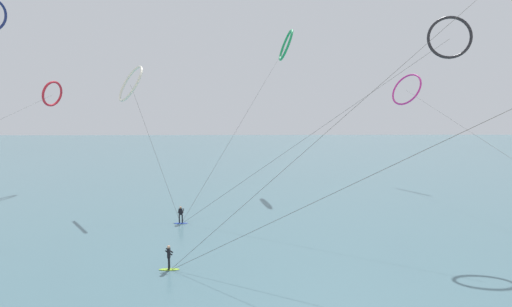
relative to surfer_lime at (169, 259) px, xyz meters
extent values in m
cube|color=#476B75|center=(5.92, 86.58, -0.78)|extent=(400.00, 200.00, 0.08)
ellipsoid|color=#8CC62D|center=(0.00, -0.01, -0.71)|extent=(1.40, 0.40, 0.06)
cylinder|color=black|center=(-0.01, 0.13, -0.28)|extent=(0.12, 0.12, 0.80)
cylinder|color=black|center=(0.01, -0.15, -0.28)|extent=(0.12, 0.12, 0.80)
cube|color=black|center=(0.00, -0.01, 0.43)|extent=(0.23, 0.34, 0.62)
sphere|color=tan|center=(0.00, -0.01, 0.85)|extent=(0.22, 0.22, 0.22)
cylinder|color=black|center=(-0.02, 0.33, 0.48)|extent=(0.51, 0.14, 0.39)
cylinder|color=black|center=(0.02, -0.11, 0.48)|extent=(0.51, 0.14, 0.39)
ellipsoid|color=#2647B7|center=(-1.14, 11.09, -0.71)|extent=(1.40, 0.40, 0.06)
cylinder|color=black|center=(-1.00, 11.09, -0.28)|extent=(0.12, 0.12, 0.80)
cylinder|color=black|center=(-1.28, 11.09, -0.28)|extent=(0.12, 0.12, 0.80)
cube|color=black|center=(-1.14, 11.09, 0.43)|extent=(0.32, 0.20, 0.62)
sphere|color=tan|center=(-1.14, 11.09, 0.85)|extent=(0.22, 0.22, 0.22)
cylinder|color=black|center=(-0.92, 11.21, 0.48)|extent=(0.10, 0.50, 0.39)
cylinder|color=black|center=(-1.36, 11.21, 0.48)|extent=(0.10, 0.50, 0.39)
cylinder|color=#3F3F3F|center=(11.51, 0.97, 9.20)|extent=(23.04, 1.99, 20.05)
cylinder|color=#3F3F3F|center=(9.72, -4.11, 5.13)|extent=(19.47, 8.22, 11.91)
torus|color=#CC288E|center=(30.55, 35.01, 13.84)|extent=(4.45, 5.87, 5.05)
cylinder|color=#3F3F3F|center=(30.00, 11.98, 6.44)|extent=(1.13, 46.06, 14.54)
torus|color=silver|center=(-8.02, 19.30, 13.34)|extent=(4.75, 5.24, 4.28)
cylinder|color=#3F3F3F|center=(-4.58, 15.20, 6.19)|extent=(6.91, 8.24, 14.03)
torus|color=#199351|center=(11.16, 32.88, 20.22)|extent=(2.53, 5.07, 4.70)
cylinder|color=#3F3F3F|center=(5.01, 21.98, 9.61)|extent=(12.32, 21.81, 20.88)
torus|color=black|center=(23.08, 8.72, 16.49)|extent=(3.84, 1.31, 3.79)
cylinder|color=#3F3F3F|center=(10.97, 9.91, 7.77)|extent=(24.23, 2.40, 17.20)
torus|color=red|center=(-23.09, 31.51, 12.88)|extent=(2.23, 4.04, 3.77)
camera|label=1|loc=(5.28, -24.74, 9.59)|focal=26.48mm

